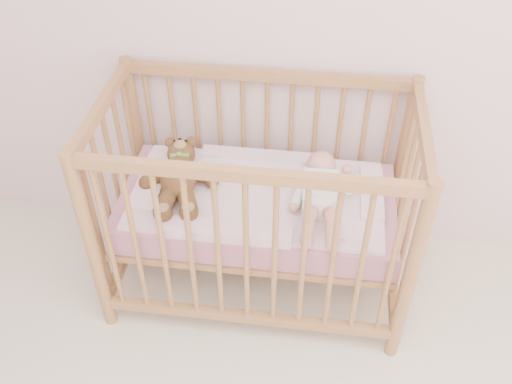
# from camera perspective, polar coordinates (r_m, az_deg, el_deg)

# --- Properties ---
(crib) EXTENTS (1.36, 0.76, 1.00)m
(crib) POSITION_cam_1_polar(r_m,az_deg,el_deg) (2.57, 0.15, -1.29)
(crib) COLOR #B67B4D
(crib) RESTS_ON floor
(mattress) EXTENTS (1.22, 0.62, 0.13)m
(mattress) POSITION_cam_1_polar(r_m,az_deg,el_deg) (2.58, 0.15, -1.54)
(mattress) COLOR #C67B8B
(mattress) RESTS_ON crib
(blanket) EXTENTS (1.10, 0.58, 0.06)m
(blanket) POSITION_cam_1_polar(r_m,az_deg,el_deg) (2.53, 0.15, -0.28)
(blanket) COLOR #EDA3BF
(blanket) RESTS_ON mattress
(baby) EXTENTS (0.30, 0.60, 0.14)m
(baby) POSITION_cam_1_polar(r_m,az_deg,el_deg) (2.45, 6.49, 0.17)
(baby) COLOR silver
(baby) RESTS_ON blanket
(teddy_bear) EXTENTS (0.45, 0.57, 0.14)m
(teddy_bear) POSITION_cam_1_polar(r_m,az_deg,el_deg) (2.51, -7.77, 1.55)
(teddy_bear) COLOR brown
(teddy_bear) RESTS_ON blanket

